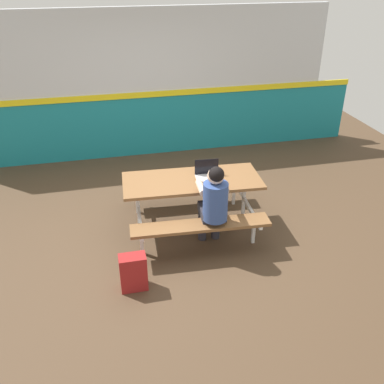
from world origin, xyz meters
TOP-DOWN VIEW (x-y plane):
  - ground_plane at (0.00, 0.00)m, footprint 10.00×10.00m
  - accent_backdrop at (0.00, 2.69)m, footprint 8.00×0.14m
  - picnic_table_main at (0.25, 0.00)m, footprint 1.85×1.65m
  - student_nearer at (0.39, -0.57)m, footprint 0.38×0.53m
  - laptop_silver at (0.46, 0.02)m, footprint 0.33×0.24m
  - backpack_dark at (-0.67, -1.07)m, footprint 0.30×0.22m

SIDE VIEW (x-z plane):
  - ground_plane at x=0.00m, z-range -0.02..0.00m
  - backpack_dark at x=-0.67m, z-range 0.00..0.44m
  - picnic_table_main at x=0.25m, z-range 0.20..0.94m
  - student_nearer at x=0.39m, z-range 0.10..1.31m
  - laptop_silver at x=0.46m, z-range 0.67..0.90m
  - accent_backdrop at x=0.00m, z-range -0.05..2.55m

